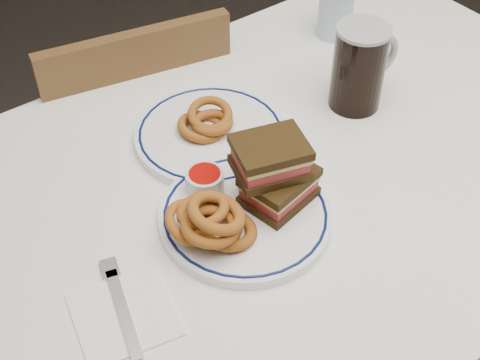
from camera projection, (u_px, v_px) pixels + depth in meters
dining_table at (298, 202)px, 1.22m from camera, size 1.27×0.87×0.75m
chair_far at (137, 151)px, 1.60m from camera, size 0.46×0.46×0.84m
main_plate at (245, 216)px, 1.04m from camera, size 0.27×0.27×0.02m
reuben_sandwich at (275, 172)px, 1.02m from camera, size 0.13×0.12×0.11m
onion_rings_main at (212, 221)px, 0.98m from camera, size 0.14×0.12×0.09m
ketchup_ramekin at (205, 180)px, 1.05m from camera, size 0.06×0.06×0.04m
beer_mug at (360, 66)px, 1.20m from camera, size 0.15×0.10×0.16m
water_glass at (336, 10)px, 1.39m from camera, size 0.07×0.07×0.12m
far_plate at (211, 134)px, 1.18m from camera, size 0.27×0.27×0.02m
onion_rings_far at (207, 122)px, 1.16m from camera, size 0.10×0.09×0.06m
napkin_fork at (123, 312)px, 0.92m from camera, size 0.16×0.18×0.01m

